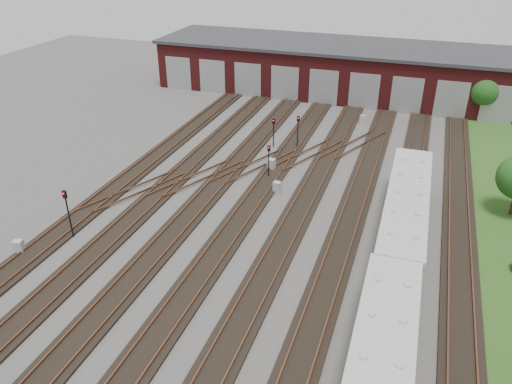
% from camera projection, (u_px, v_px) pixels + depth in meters
% --- Properties ---
extents(ground, '(120.00, 120.00, 0.00)m').
position_uv_depth(ground, '(243.00, 260.00, 34.15)').
color(ground, '#474441').
rests_on(ground, ground).
extents(track_network, '(30.40, 70.00, 0.33)m').
position_uv_depth(track_network, '(244.00, 253.00, 34.64)').
color(track_network, black).
rests_on(track_network, ground).
extents(maintenance_shed, '(51.00, 12.50, 6.35)m').
position_uv_depth(maintenance_shed, '(348.00, 69.00, 65.78)').
color(maintenance_shed, '#591617').
rests_on(maintenance_shed, ground).
extents(signal_mast_0, '(0.29, 0.27, 3.84)m').
position_uv_depth(signal_mast_0, '(67.00, 208.00, 35.46)').
color(signal_mast_0, black).
rests_on(signal_mast_0, ground).
extents(signal_mast_1, '(0.26, 0.24, 3.16)m').
position_uv_depth(signal_mast_1, '(269.00, 157.00, 44.05)').
color(signal_mast_1, black).
rests_on(signal_mast_1, ground).
extents(signal_mast_2, '(0.29, 0.27, 3.02)m').
position_uv_depth(signal_mast_2, '(274.00, 129.00, 50.29)').
color(signal_mast_2, black).
rests_on(signal_mast_2, ground).
extents(signal_mast_3, '(0.29, 0.27, 3.44)m').
position_uv_depth(signal_mast_3, '(298.00, 128.00, 49.82)').
color(signal_mast_3, black).
rests_on(signal_mast_3, ground).
extents(relay_cabinet_0, '(0.74, 0.66, 1.03)m').
position_uv_depth(relay_cabinet_0, '(19.00, 247.00, 34.60)').
color(relay_cabinet_0, '#ABADB0').
rests_on(relay_cabinet_0, ground).
extents(relay_cabinet_1, '(0.78, 0.70, 1.11)m').
position_uv_depth(relay_cabinet_1, '(271.00, 164.00, 46.19)').
color(relay_cabinet_1, '#ABADB0').
rests_on(relay_cabinet_1, ground).
extents(relay_cabinet_2, '(0.75, 0.68, 1.03)m').
position_uv_depth(relay_cabinet_2, '(277.00, 187.00, 42.31)').
color(relay_cabinet_2, '#ABADB0').
rests_on(relay_cabinet_2, ground).
extents(relay_cabinet_3, '(0.64, 0.54, 1.02)m').
position_uv_depth(relay_cabinet_3, '(363.00, 120.00, 56.74)').
color(relay_cabinet_3, '#ABADB0').
rests_on(relay_cabinet_3, ground).
extents(relay_cabinet_4, '(0.67, 0.60, 0.97)m').
position_uv_depth(relay_cabinet_4, '(417.00, 168.00, 45.77)').
color(relay_cabinet_4, '#ABADB0').
rests_on(relay_cabinet_4, ground).
extents(tree_0, '(3.60, 3.60, 5.96)m').
position_uv_depth(tree_0, '(486.00, 87.00, 56.62)').
color(tree_0, '#312116').
rests_on(tree_0, ground).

